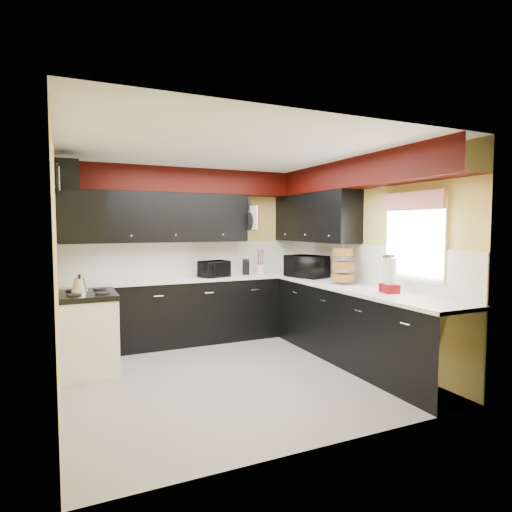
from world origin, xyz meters
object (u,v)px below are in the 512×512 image
Objects in this scene: utensil_crock at (261,269)px; knife_block at (246,267)px; microwave at (307,266)px; kettle at (80,286)px; toaster_oven at (214,269)px.

knife_block reaches higher than utensil_crock.
kettle is (-3.05, -0.08, -0.09)m from microwave.
kettle is at bearing -176.41° from toaster_oven.
microwave is 4.07× the size of utensil_crock.
toaster_oven is 1.34m from microwave.
utensil_crock is 0.63× the size of knife_block.
kettle is (-2.63, -0.76, -0.01)m from utensil_crock.
kettle is (-2.37, -0.74, -0.05)m from knife_block.
toaster_oven is 0.79m from utensil_crock.
utensil_crock is at bearing -9.45° from toaster_oven.
toaster_oven reaches higher than utensil_crock.
utensil_crock is 2.73m from kettle.
knife_block is (-0.68, 0.66, -0.05)m from microwave.
toaster_oven is at bearing 45.47° from microwave.
toaster_oven is 2.90× the size of utensil_crock.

